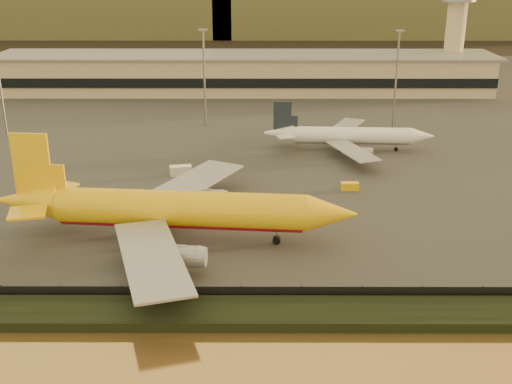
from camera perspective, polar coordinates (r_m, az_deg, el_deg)
ground at (r=98.64m, az=-2.25°, el=-5.97°), size 900.00×900.00×0.00m
embankment at (r=83.41m, az=-2.74°, el=-10.75°), size 320.00×7.00×1.40m
tarmac at (r=188.43m, az=-1.09°, el=7.04°), size 320.00×220.00×0.20m
perimeter_fence at (r=86.56m, az=-2.62°, el=-9.03°), size 300.00×0.05×2.20m
terminal_building at (r=217.87m, az=-4.82°, el=10.46°), size 202.00×25.00×12.60m
control_tower at (r=229.98m, az=17.36°, el=14.05°), size 11.20×11.20×35.50m
apron_light_masts at (r=166.00m, az=4.00°, el=10.66°), size 152.20×12.20×25.40m
dhl_cargo_jet at (r=103.17m, az=-7.22°, el=-1.62°), size 58.06×56.66×17.33m
white_narrowbody_jet at (r=152.50m, az=8.25°, el=4.95°), size 39.77×38.81×11.43m
gse_vehicle_yellow at (r=127.07m, az=8.33°, el=0.51°), size 3.48×1.66×1.54m
gse_vehicle_white at (r=135.11m, az=-6.71°, el=1.92°), size 4.80×2.91×2.01m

